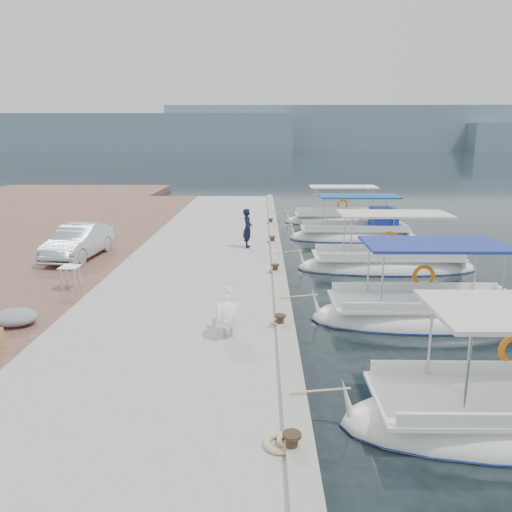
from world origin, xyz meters
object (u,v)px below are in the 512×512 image
(fishing_caique_c, at_px, (386,266))
(pelican, at_px, (228,313))
(parked_car, at_px, (79,241))
(fishing_caique_b, at_px, (423,316))
(fishing_caique_d, at_px, (356,235))
(fisherman, at_px, (248,228))
(fishing_caique_e, at_px, (339,221))

(fishing_caique_c, distance_m, pelican, 9.86)
(fishing_caique_c, bearing_deg, parked_car, -178.62)
(fishing_caique_b, bearing_deg, fishing_caique_c, 86.70)
(fishing_caique_d, distance_m, fisherman, 7.04)
(fishing_caique_b, relative_size, parked_car, 1.60)
(fishing_caique_c, bearing_deg, fishing_caique_e, 90.94)
(pelican, distance_m, fisherman, 9.72)
(fishing_caique_d, xyz_separation_m, fishing_caique_e, (-0.09, 4.99, -0.07))
(fishing_caique_b, distance_m, parked_car, 12.80)
(fishing_caique_c, xyz_separation_m, fisherman, (-5.47, 1.68, 1.20))
(fishing_caique_e, distance_m, parked_car, 16.35)
(fishing_caique_c, relative_size, pelican, 4.98)
(fishing_caique_b, relative_size, fisherman, 3.81)
(fishing_caique_b, bearing_deg, fishing_caique_d, 88.86)
(fishing_caique_e, xyz_separation_m, fisherman, (-5.29, -9.38, 1.20))
(fishing_caique_d, height_order, pelican, fishing_caique_d)
(parked_car, bearing_deg, fishing_caique_e, 49.05)
(fishing_caique_b, height_order, parked_car, fishing_caique_b)
(fishing_caique_e, bearing_deg, fishing_caique_b, -90.49)
(pelican, distance_m, parked_car, 9.97)
(fishing_caique_b, distance_m, fisherman, 9.02)
(fishing_caique_c, relative_size, fisherman, 4.21)
(fishing_caique_e, relative_size, fisherman, 3.99)
(fishing_caique_b, relative_size, pelican, 4.51)
(fisherman, xyz_separation_m, parked_car, (-6.44, -1.97, -0.18))
(fishing_caique_d, relative_size, pelican, 4.69)
(fishing_caique_d, bearing_deg, fisherman, -140.76)
(fishing_caique_c, xyz_separation_m, pelican, (-5.64, -8.04, 0.94))
(parked_car, bearing_deg, pelican, -46.04)
(fishing_caique_b, relative_size, fishing_caique_d, 0.96)
(fishing_caique_c, bearing_deg, fishing_caique_b, -93.30)
(fishing_caique_b, height_order, fisherman, fishing_caique_b)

